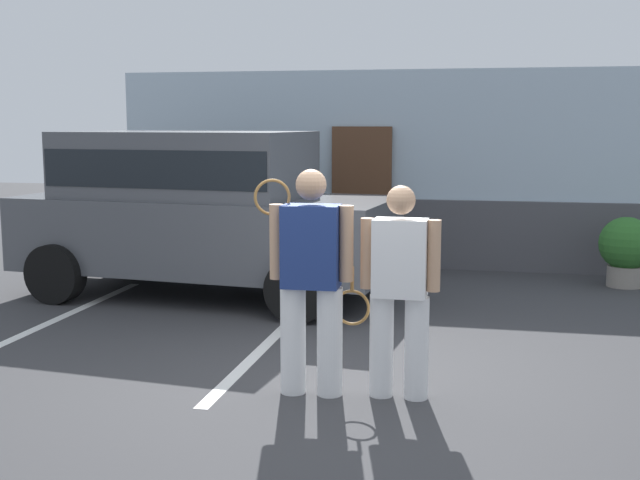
% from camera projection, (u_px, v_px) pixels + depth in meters
% --- Properties ---
extents(ground_plane, '(40.00, 40.00, 0.00)m').
position_uv_depth(ground_plane, '(334.00, 388.00, 6.69)').
color(ground_plane, '#38383A').
extents(parking_stripe_0, '(0.12, 4.40, 0.01)m').
position_uv_depth(parking_stripe_0, '(49.00, 323.00, 8.85)').
color(parking_stripe_0, silver).
rests_on(parking_stripe_0, ground_plane).
extents(parking_stripe_1, '(0.12, 4.40, 0.01)m').
position_uv_depth(parking_stripe_1, '(275.00, 336.00, 8.33)').
color(parking_stripe_1, silver).
rests_on(parking_stripe_1, ground_plane).
extents(house_frontage, '(8.96, 0.40, 2.93)m').
position_uv_depth(house_frontage, '(409.00, 175.00, 12.23)').
color(house_frontage, silver).
rests_on(house_frontage, ground_plane).
extents(parked_suv, '(4.77, 2.55, 2.05)m').
position_uv_depth(parked_suv, '(198.00, 205.00, 10.14)').
color(parked_suv, '#4C4F54').
rests_on(parked_suv, ground_plane).
extents(tennis_player_man, '(0.80, 0.29, 1.81)m').
position_uv_depth(tennis_player_man, '(311.00, 278.00, 6.43)').
color(tennis_player_man, white).
rests_on(tennis_player_man, ground_plane).
extents(tennis_player_woman, '(0.88, 0.27, 1.69)m').
position_uv_depth(tennis_player_woman, '(399.00, 289.00, 6.36)').
color(tennis_player_woman, white).
rests_on(tennis_player_woman, ground_plane).
extents(potted_plant_by_porch, '(0.71, 0.71, 0.93)m').
position_uv_depth(potted_plant_by_porch, '(626.00, 248.00, 10.76)').
color(potted_plant_by_porch, gray).
rests_on(potted_plant_by_porch, ground_plane).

